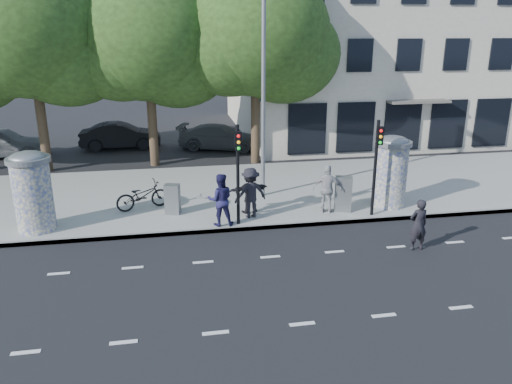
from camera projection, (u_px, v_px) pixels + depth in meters
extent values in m
plane|color=black|center=(281.00, 279.00, 13.53)|extent=(120.00, 120.00, 0.00)
cube|color=gray|center=(240.00, 192.00, 20.52)|extent=(40.00, 8.00, 0.15)
cube|color=slate|center=(257.00, 228.00, 16.82)|extent=(40.00, 0.10, 0.16)
cube|color=silver|center=(302.00, 324.00, 11.47)|extent=(32.00, 0.12, 0.01)
cube|color=silver|center=(270.00, 257.00, 14.84)|extent=(32.00, 0.12, 0.01)
cylinder|color=beige|center=(33.00, 197.00, 16.12)|extent=(1.20, 1.20, 2.30)
cylinder|color=slate|center=(28.00, 160.00, 15.73)|extent=(1.36, 1.36, 0.16)
ellipsoid|color=slate|center=(28.00, 157.00, 15.71)|extent=(1.10, 1.10, 0.38)
cylinder|color=beige|center=(390.00, 176.00, 18.39)|extent=(1.20, 1.20, 2.30)
cylinder|color=slate|center=(393.00, 143.00, 18.01)|extent=(1.36, 1.36, 0.16)
ellipsoid|color=slate|center=(393.00, 141.00, 17.98)|extent=(1.10, 1.10, 0.38)
cylinder|color=black|center=(238.00, 176.00, 16.45)|extent=(0.11, 0.11, 3.40)
cube|color=black|center=(238.00, 141.00, 15.91)|extent=(0.22, 0.14, 0.62)
cylinder|color=black|center=(375.00, 169.00, 17.26)|extent=(0.11, 0.11, 3.40)
cube|color=black|center=(380.00, 136.00, 16.72)|extent=(0.22, 0.14, 0.62)
cylinder|color=slate|center=(263.00, 94.00, 18.63)|extent=(0.16, 0.16, 8.00)
cylinder|color=#38281C|center=(42.00, 122.00, 23.05)|extent=(0.44, 0.44, 4.73)
ellipsoid|color=#1F3413|center=(29.00, 27.00, 21.75)|extent=(7.20, 7.20, 6.12)
cylinder|color=#38281C|center=(152.00, 121.00, 24.12)|extent=(0.44, 0.44, 4.41)
ellipsoid|color=#1F3413|center=(147.00, 37.00, 22.92)|extent=(6.80, 6.80, 5.78)
cylinder|color=#38281C|center=(255.00, 117.00, 24.56)|extent=(0.44, 0.44, 4.59)
ellipsoid|color=#1F3413|center=(255.00, 32.00, 23.31)|extent=(7.00, 7.00, 5.95)
cube|color=#B3A796|center=(393.00, 36.00, 32.38)|extent=(20.00, 15.00, 12.00)
cube|color=black|center=(448.00, 124.00, 26.69)|extent=(18.00, 0.10, 2.60)
cube|color=#59544C|center=(419.00, 101.00, 25.62)|extent=(3.20, 0.90, 0.12)
cube|color=#194C8C|center=(275.00, 98.00, 24.59)|extent=(1.60, 0.06, 0.30)
imported|color=#1E1C46|center=(220.00, 200.00, 16.60)|extent=(0.89, 0.71, 1.79)
imported|color=black|center=(251.00, 193.00, 17.32)|extent=(1.27, 0.91, 1.78)
imported|color=#A3A3A6|center=(327.00, 189.00, 17.74)|extent=(1.17, 0.92, 1.76)
imported|color=black|center=(250.00, 191.00, 17.80)|extent=(1.54, 0.85, 1.57)
imported|color=black|center=(418.00, 225.00, 15.11)|extent=(0.62, 0.43, 1.62)
imported|color=black|center=(143.00, 195.00, 18.22)|extent=(1.29, 2.08, 1.03)
cube|color=slate|center=(172.00, 199.00, 17.74)|extent=(0.60, 0.50, 1.08)
cube|color=slate|center=(343.00, 194.00, 18.00)|extent=(0.72, 0.61, 1.27)
imported|color=slate|center=(0.00, 142.00, 26.09)|extent=(2.11, 4.78, 1.60)
imported|color=black|center=(121.00, 136.00, 28.09)|extent=(1.54, 4.40, 1.45)
imported|color=#505356|center=(220.00, 137.00, 27.96)|extent=(3.29, 5.05, 1.36)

